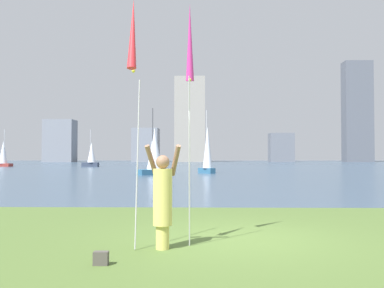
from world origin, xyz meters
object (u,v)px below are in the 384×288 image
object	(u,v)px
sailboat_1	(91,155)
sailboat_4	(207,151)
person	(163,197)
sailboat_2	(3,154)
kite_flag_right	(190,48)
kite_flag_left	(133,41)
sailboat_5	(154,152)
bag	(101,258)

from	to	relation	value
sailboat_1	sailboat_4	size ratio (longest dim) A/B	0.92
person	sailboat_2	world-z (taller)	sailboat_2
kite_flag_right	sailboat_1	world-z (taller)	sailboat_1
kite_flag_right	sailboat_2	xyz separation A→B (m)	(-28.97, 52.18, -1.98)
person	sailboat_4	bearing A→B (deg)	78.45
person	kite_flag_left	bearing A→B (deg)	-146.95
kite_flag_left	sailboat_2	world-z (taller)	sailboat_2
kite_flag_left	sailboat_5	xyz separation A→B (m)	(-2.82, 28.41, -1.71)
sailboat_4	sailboat_5	distance (m)	5.49
bag	sailboat_1	distance (m)	55.53
kite_flag_right	bag	bearing A→B (deg)	-130.44
sailboat_1	sailboat_5	size ratio (longest dim) A/B	0.94
kite_flag_left	kite_flag_right	world-z (taller)	kite_flag_right
sailboat_2	sailboat_4	world-z (taller)	sailboat_4
sailboat_4	sailboat_5	size ratio (longest dim) A/B	1.03
bag	sailboat_4	size ratio (longest dim) A/B	0.04
person	sailboat_2	bearing A→B (deg)	109.39
sailboat_2	sailboat_5	size ratio (longest dim) A/B	0.97
bag	sailboat_4	distance (m)	32.12
sailboat_1	sailboat_4	world-z (taller)	sailboat_4
kite_flag_left	sailboat_5	size ratio (longest dim) A/B	0.77
person	sailboat_5	xyz separation A→B (m)	(-3.31, 27.97, 1.04)
sailboat_2	kite_flag_right	bearing A→B (deg)	-60.96
kite_flag_right	sailboat_5	xyz separation A→B (m)	(-3.79, 27.51, -1.82)
sailboat_4	person	bearing A→B (deg)	-92.52
kite_flag_left	sailboat_1	bearing A→B (deg)	105.70
sailboat_1	sailboat_2	distance (m)	13.14
person	bag	world-z (taller)	person
kite_flag_right	sailboat_5	world-z (taller)	sailboat_5
sailboat_5	sailboat_4	bearing A→B (deg)	31.88
kite_flag_left	kite_flag_right	bearing A→B (deg)	42.95
person	sailboat_1	distance (m)	54.68
bag	sailboat_2	distance (m)	60.46
kite_flag_right	bag	xyz separation A→B (m)	(-1.33, -1.57, -3.68)
kite_flag_right	sailboat_5	size ratio (longest dim) A/B	0.80
sailboat_5	kite_flag_left	bearing A→B (deg)	-84.32
sailboat_1	sailboat_2	world-z (taller)	sailboat_2
sailboat_1	sailboat_2	xyz separation A→B (m)	(-13.14, 0.17, 0.10)
kite_flag_left	bag	distance (m)	3.66
sailboat_4	sailboat_5	xyz separation A→B (m)	(-4.66, -2.90, -0.15)
kite_flag_left	kite_flag_right	size ratio (longest dim) A/B	0.95
sailboat_1	sailboat_2	bearing A→B (deg)	179.28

